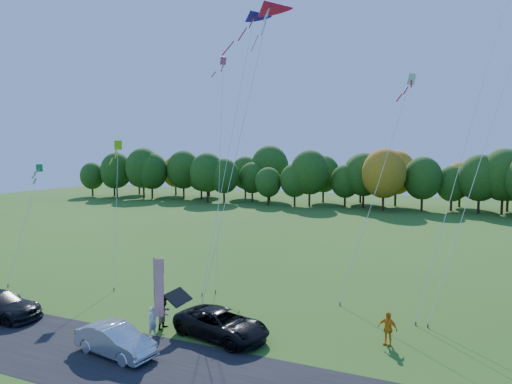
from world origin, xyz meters
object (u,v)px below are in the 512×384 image
at_px(black_suv, 222,324).
at_px(feather_flag, 158,287).
at_px(silver_sedan, 116,340).
at_px(person_east, 388,328).

height_order(black_suv, feather_flag, feather_flag).
bearing_deg(black_suv, feather_flag, 118.04).
height_order(silver_sedan, feather_flag, feather_flag).
xyz_separation_m(silver_sedan, person_east, (11.58, 6.24, 0.13)).
bearing_deg(feather_flag, black_suv, 14.95).
distance_m(person_east, feather_flag, 11.81).
bearing_deg(person_east, silver_sedan, -136.09).
bearing_deg(feather_flag, person_east, 16.80).
bearing_deg(feather_flag, silver_sedan, -97.68).
height_order(silver_sedan, person_east, person_east).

